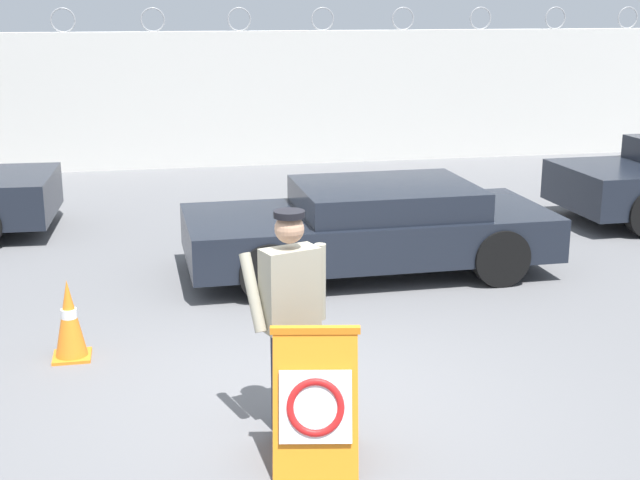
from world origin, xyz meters
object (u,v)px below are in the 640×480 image
(barricade_sign, at_px, (315,397))
(parked_car_rear_sedan, at_px, (371,226))
(security_guard, at_px, (290,309))
(traffic_cone_near, at_px, (69,320))

(barricade_sign, xyz_separation_m, parked_car_rear_sedan, (1.60, 4.52, 0.06))
(security_guard, relative_size, traffic_cone_near, 2.28)
(barricade_sign, distance_m, parked_car_rear_sedan, 4.80)
(security_guard, relative_size, parked_car_rear_sedan, 0.39)
(security_guard, height_order, parked_car_rear_sedan, security_guard)
(security_guard, distance_m, traffic_cone_near, 2.61)
(barricade_sign, height_order, security_guard, security_guard)
(barricade_sign, bearing_deg, traffic_cone_near, 138.99)
(traffic_cone_near, relative_size, parked_car_rear_sedan, 0.17)
(barricade_sign, distance_m, security_guard, 0.75)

